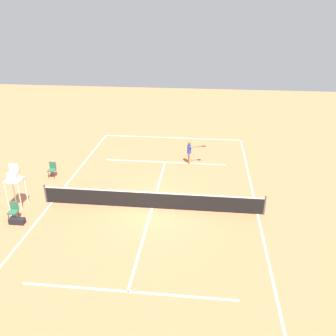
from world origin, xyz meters
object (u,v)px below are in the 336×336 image
object	(u,v)px
tennis_ball	(198,181)
umpire_chair	(14,179)
equipment_bag	(17,221)
courtside_chair_mid	(52,169)
player_serving	(190,150)
courtside_chair_near	(14,210)

from	to	relation	value
tennis_ball	umpire_chair	world-z (taller)	umpire_chair
umpire_chair	equipment_bag	world-z (taller)	umpire_chair
umpire_chair	courtside_chair_mid	xyz separation A→B (m)	(-0.36, -3.69, -1.07)
player_serving	courtside_chair_mid	bearing A→B (deg)	-85.64
player_serving	tennis_ball	bearing A→B (deg)	-1.68
courtside_chair_mid	equipment_bag	size ratio (longest dim) A/B	1.25
umpire_chair	courtside_chair_mid	bearing A→B (deg)	-95.55
tennis_ball	equipment_bag	world-z (taller)	equipment_bag
tennis_ball	courtside_chair_mid	distance (m)	9.12
tennis_ball	equipment_bag	bearing A→B (deg)	32.69
player_serving	courtside_chair_near	size ratio (longest dim) A/B	1.69
courtside_chair_near	umpire_chair	bearing A→B (deg)	-70.90
courtside_chair_near	equipment_bag	xyz separation A→B (m)	(-0.29, 0.34, -0.38)
umpire_chair	equipment_bag	size ratio (longest dim) A/B	3.17
umpire_chair	equipment_bag	bearing A→B (deg)	114.41
tennis_ball	umpire_chair	bearing A→B (deg)	22.82
courtside_chair_near	courtside_chair_mid	world-z (taller)	same
umpire_chair	courtside_chair_mid	size ratio (longest dim) A/B	2.54
courtside_chair_mid	courtside_chair_near	bearing A→B (deg)	90.96
courtside_chair_mid	umpire_chair	bearing A→B (deg)	84.45
courtside_chair_mid	equipment_bag	world-z (taller)	courtside_chair_mid
tennis_ball	equipment_bag	size ratio (longest dim) A/B	0.09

